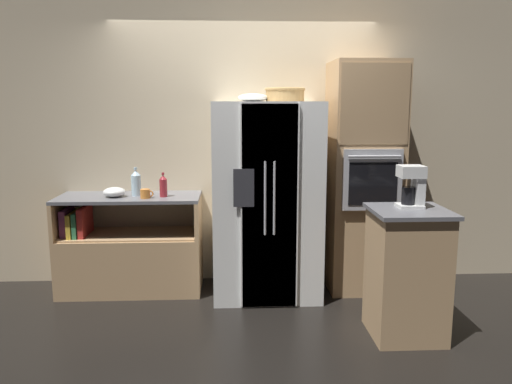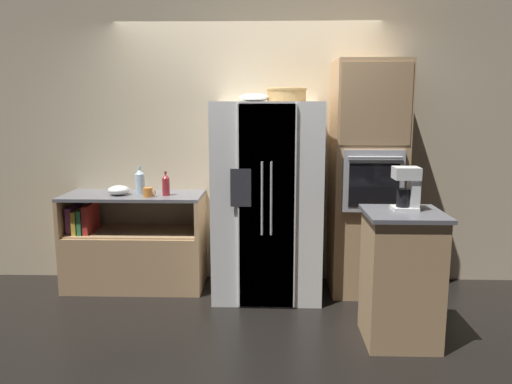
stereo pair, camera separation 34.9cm
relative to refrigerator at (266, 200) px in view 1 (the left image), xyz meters
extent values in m
plane|color=black|center=(-0.20, -0.08, -0.88)|extent=(20.00, 20.00, 0.00)
cube|color=beige|center=(-0.20, 0.43, 0.52)|extent=(12.00, 0.06, 2.80)
cube|color=tan|center=(-1.26, 0.12, -0.61)|extent=(1.30, 0.56, 0.53)
cube|color=tan|center=(-1.26, 0.12, -0.34)|extent=(1.24, 0.51, 0.02)
cube|color=tan|center=(-1.89, 0.12, -0.17)|extent=(0.04, 0.56, 0.34)
cube|color=tan|center=(-0.63, 0.12, -0.17)|extent=(0.04, 0.56, 0.34)
cube|color=slate|center=(-1.26, 0.12, 0.01)|extent=(1.30, 0.56, 0.03)
cube|color=#934784|center=(-1.82, 0.09, -0.21)|extent=(0.06, 0.29, 0.24)
cube|color=gold|center=(-1.76, 0.09, -0.22)|extent=(0.04, 0.37, 0.22)
cube|color=#337A4C|center=(-1.71, 0.09, -0.22)|extent=(0.04, 0.37, 0.23)
cube|color=#B72D28|center=(-1.66, 0.09, -0.20)|extent=(0.05, 0.35, 0.26)
cube|color=white|center=(0.00, 0.01, 0.00)|extent=(0.95, 0.77, 1.75)
cube|color=white|center=(-0.01, -0.38, 0.00)|extent=(0.47, 0.02, 1.72)
cube|color=white|center=(0.01, -0.38, 0.00)|extent=(0.47, 0.02, 1.72)
cylinder|color=#B2B2B7|center=(-0.04, -0.41, 0.09)|extent=(0.02, 0.02, 0.61)
cylinder|color=#B2B2B7|center=(0.04, -0.41, 0.09)|extent=(0.02, 0.02, 0.61)
cube|color=#2D2D33|center=(-0.21, -0.40, 0.18)|extent=(0.17, 0.01, 0.32)
cube|color=tan|center=(0.91, 0.10, 0.18)|extent=(0.63, 0.60, 2.11)
cube|color=#ADADB2|center=(0.91, -0.22, 0.21)|extent=(0.52, 0.04, 0.53)
cube|color=black|center=(0.91, -0.24, 0.18)|extent=(0.42, 0.01, 0.37)
cylinder|color=#B2B2B7|center=(0.91, -0.25, 0.42)|extent=(0.45, 0.02, 0.02)
cube|color=#A68259|center=(0.91, -0.20, 0.86)|extent=(0.59, 0.01, 0.69)
cube|color=tan|center=(0.99, -0.94, -0.40)|extent=(0.51, 0.51, 0.95)
cube|color=slate|center=(0.99, -0.94, 0.08)|extent=(0.55, 0.55, 0.03)
cylinder|color=tan|center=(0.17, 0.07, 0.93)|extent=(0.34, 0.34, 0.11)
torus|color=tan|center=(0.17, 0.07, 0.99)|extent=(0.36, 0.36, 0.03)
ellipsoid|color=white|center=(-0.12, 0.06, 0.91)|extent=(0.27, 0.27, 0.07)
cylinder|color=maroon|center=(-0.93, 0.06, 0.11)|extent=(0.07, 0.07, 0.16)
cone|color=maroon|center=(-0.93, 0.06, 0.21)|extent=(0.07, 0.07, 0.04)
cylinder|color=maroon|center=(-0.93, 0.06, 0.24)|extent=(0.02, 0.02, 0.02)
cylinder|color=silver|center=(-1.19, 0.12, 0.12)|extent=(0.09, 0.09, 0.19)
cone|color=silver|center=(-1.19, 0.12, 0.24)|extent=(0.09, 0.09, 0.05)
cylinder|color=silver|center=(-1.19, 0.12, 0.28)|extent=(0.03, 0.03, 0.02)
cylinder|color=orange|center=(-1.09, -0.01, 0.07)|extent=(0.09, 0.09, 0.08)
torus|color=orange|center=(-1.04, -0.01, 0.07)|extent=(0.06, 0.01, 0.06)
ellipsoid|color=white|center=(-1.38, 0.07, 0.07)|extent=(0.20, 0.20, 0.09)
cube|color=white|center=(1.00, -0.88, 0.11)|extent=(0.18, 0.16, 0.02)
cylinder|color=black|center=(0.99, -0.88, 0.19)|extent=(0.10, 0.10, 0.13)
cube|color=white|center=(1.06, -0.88, 0.25)|extent=(0.06, 0.14, 0.31)
cube|color=white|center=(1.00, -0.88, 0.37)|extent=(0.18, 0.16, 0.09)
camera|label=1|loc=(-0.31, -4.44, 0.84)|focal=35.00mm
camera|label=2|loc=(0.04, -4.44, 0.84)|focal=35.00mm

